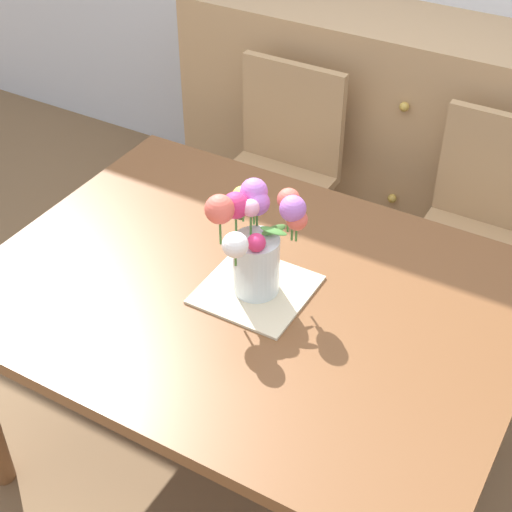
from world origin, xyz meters
The scene contains 7 objects.
ground_plane centered at (0.00, 0.00, 0.00)m, with size 12.00×12.00×0.00m, color brown.
dining_table centered at (0.00, 0.00, 0.64)m, with size 1.46×1.09×0.73m.
chair_left centered at (-0.40, 0.89, 0.52)m, with size 0.42×0.42×0.90m.
chair_right centered at (0.40, 0.89, 0.52)m, with size 0.42×0.42×0.90m.
dresser centered at (-0.30, 1.33, 0.50)m, with size 1.40×0.47×1.00m.
placemat centered at (0.01, 0.00, 0.73)m, with size 0.28×0.28×0.01m, color beige.
flower_vase centered at (0.00, 0.01, 0.90)m, with size 0.24×0.25×0.30m.
Camera 1 is at (0.80, -1.36, 2.09)m, focal length 54.20 mm.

